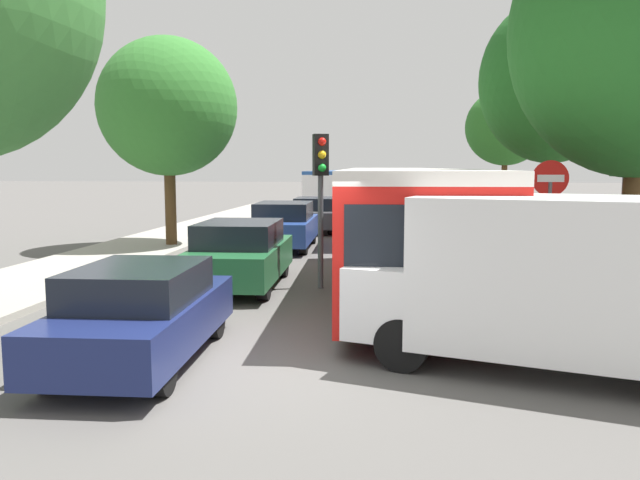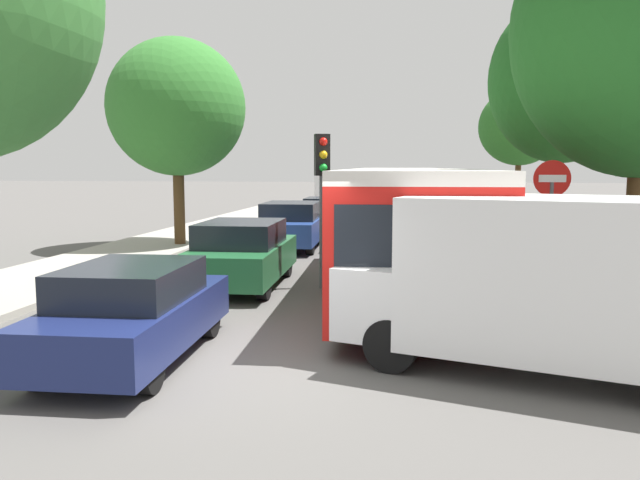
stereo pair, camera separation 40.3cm
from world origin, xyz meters
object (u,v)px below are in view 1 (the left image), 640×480
at_px(queued_car_graphite, 315,214).
at_px(direction_sign_post, 625,173).
at_px(articulated_bus, 398,209).
at_px(queued_car_green, 240,254).
at_px(queued_car_navy, 142,313).
at_px(tree_right_far, 506,127).
at_px(queued_car_blue, 284,225).
at_px(traffic_light, 321,176).
at_px(city_bus_rear, 341,187).
at_px(no_entry_sign, 549,209).
at_px(tree_right_mid, 553,81).
at_px(tree_left_mid, 168,107).
at_px(white_van, 558,278).

distance_m(queued_car_graphite, direction_sign_post, 14.35).
height_order(articulated_bus, queued_car_green, articulated_bus).
bearing_deg(queued_car_green, queued_car_navy, 177.54).
distance_m(queued_car_graphite, tree_right_far, 11.67).
distance_m(articulated_bus, queued_car_blue, 4.73).
bearing_deg(traffic_light, direction_sign_post, 75.40).
bearing_deg(traffic_light, queued_car_navy, -37.08).
xyz_separation_m(city_bus_rear, queued_car_green, (0.03, -26.25, -0.65)).
relative_size(city_bus_rear, queued_car_navy, 2.88).
distance_m(queued_car_graphite, no_entry_sign, 14.58).
relative_size(city_bus_rear, queued_car_blue, 2.56).
relative_size(queued_car_green, no_entry_sign, 1.54).
bearing_deg(city_bus_rear, tree_right_mid, -150.86).
distance_m(traffic_light, tree_left_mid, 8.65).
relative_size(traffic_light, tree_right_mid, 0.42).
xyz_separation_m(articulated_bus, queued_car_graphite, (-3.38, 8.46, -0.81)).
height_order(queued_car_blue, direction_sign_post, direction_sign_post).
relative_size(queued_car_navy, no_entry_sign, 1.41).
bearing_deg(tree_left_mid, white_van, -50.15).
bearing_deg(traffic_light, tree_right_mid, 120.22).
height_order(white_van, no_entry_sign, no_entry_sign).
bearing_deg(tree_right_far, queued_car_navy, -110.01).
xyz_separation_m(city_bus_rear, tree_left_mid, (-3.88, -20.01, 3.19)).
bearing_deg(queued_car_navy, white_van, -89.02).
bearing_deg(queued_car_graphite, direction_sign_post, -147.14).
height_order(queued_car_green, queued_car_blue, queued_car_blue).
distance_m(tree_left_mid, tree_right_far, 17.98).
height_order(city_bus_rear, queued_car_navy, city_bus_rear).
height_order(articulated_bus, white_van, articulated_bus).
relative_size(white_van, tree_left_mid, 0.78).
distance_m(queued_car_green, tree_right_far, 21.23).
height_order(white_van, tree_right_mid, tree_right_mid).
bearing_deg(white_van, articulated_bus, -60.18).
bearing_deg(tree_right_far, white_van, -97.76).
distance_m(no_entry_sign, tree_right_far, 20.12).
xyz_separation_m(queued_car_navy, no_entry_sign, (6.44, 4.56, 1.19)).
bearing_deg(tree_left_mid, traffic_light, -47.02).
bearing_deg(queued_car_graphite, tree_right_far, -54.82).
height_order(articulated_bus, queued_car_graphite, articulated_bus).
relative_size(queued_car_navy, queued_car_green, 0.92).
height_order(queued_car_navy, queued_car_blue, queued_car_blue).
bearing_deg(queued_car_graphite, white_van, -164.82).
bearing_deg(tree_left_mid, tree_right_far, 44.79).
bearing_deg(queued_car_blue, tree_right_far, -38.64).
bearing_deg(city_bus_rear, queued_car_green, -175.23).
distance_m(white_van, no_entry_sign, 4.38).
distance_m(city_bus_rear, no_entry_sign, 27.89).
bearing_deg(direction_sign_post, queued_car_navy, 29.78).
xyz_separation_m(queued_car_blue, direction_sign_post, (8.50, -6.05, 1.79)).
bearing_deg(direction_sign_post, articulated_bus, -39.58).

